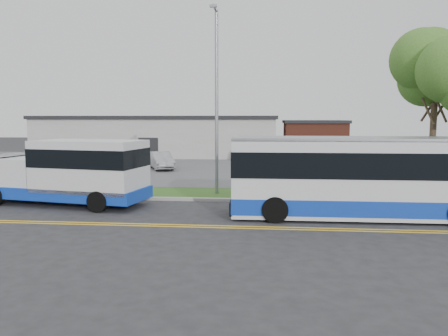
# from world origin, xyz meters

# --- Properties ---
(ground) EXTENTS (140.00, 140.00, 0.00)m
(ground) POSITION_xyz_m (0.00, 0.00, 0.00)
(ground) COLOR #28282B
(ground) RESTS_ON ground
(lane_line_north) EXTENTS (70.00, 0.12, 0.01)m
(lane_line_north) POSITION_xyz_m (0.00, -3.85, 0.01)
(lane_line_north) COLOR yellow
(lane_line_north) RESTS_ON ground
(lane_line_south) EXTENTS (70.00, 0.12, 0.01)m
(lane_line_south) POSITION_xyz_m (0.00, -4.15, 0.01)
(lane_line_south) COLOR yellow
(lane_line_south) RESTS_ON ground
(curb) EXTENTS (80.00, 0.30, 0.15)m
(curb) POSITION_xyz_m (0.00, 1.10, 0.07)
(curb) COLOR #9E9B93
(curb) RESTS_ON ground
(verge) EXTENTS (80.00, 3.30, 0.10)m
(verge) POSITION_xyz_m (0.00, 2.90, 0.05)
(verge) COLOR #2E551C
(verge) RESTS_ON ground
(parking_lot) EXTENTS (80.00, 25.00, 0.10)m
(parking_lot) POSITION_xyz_m (0.00, 17.00, 0.05)
(parking_lot) COLOR #4C4C4F
(parking_lot) RESTS_ON ground
(commercial_building) EXTENTS (25.40, 10.40, 4.35)m
(commercial_building) POSITION_xyz_m (-6.00, 27.00, 2.18)
(commercial_building) COLOR #9E9E99
(commercial_building) RESTS_ON ground
(brick_wing) EXTENTS (6.30, 7.30, 3.90)m
(brick_wing) POSITION_xyz_m (10.50, 26.00, 1.96)
(brick_wing) COLOR brown
(brick_wing) RESTS_ON ground
(tree_east) EXTENTS (5.20, 5.20, 8.33)m
(tree_east) POSITION_xyz_m (14.00, 3.00, 6.20)
(tree_east) COLOR #33261C
(tree_east) RESTS_ON verge
(streetlight_near) EXTENTS (0.35, 1.53, 9.50)m
(streetlight_near) POSITION_xyz_m (3.00, 2.73, 5.23)
(streetlight_near) COLOR gray
(streetlight_near) RESTS_ON verge
(shuttle_bus) EXTENTS (8.31, 3.93, 3.07)m
(shuttle_bus) POSITION_xyz_m (-3.35, -0.42, 1.64)
(shuttle_bus) COLOR #0F37AB
(shuttle_bus) RESTS_ON ground
(transit_bus) EXTENTS (11.98, 2.97, 3.32)m
(transit_bus) POSITION_xyz_m (10.16, -1.80, 1.68)
(transit_bus) COLOR silver
(transit_bus) RESTS_ON ground
(pedestrian) EXTENTS (0.72, 0.64, 1.65)m
(pedestrian) POSITION_xyz_m (-5.24, 4.00, 0.92)
(pedestrian) COLOR black
(pedestrian) RESTS_ON verge
(parked_car_a) EXTENTS (3.05, 4.39, 1.37)m
(parked_car_a) POSITION_xyz_m (-2.65, 13.57, 0.79)
(parked_car_a) COLOR #9FA1A6
(parked_car_a) RESTS_ON parking_lot
(parked_car_b) EXTENTS (3.45, 5.18, 1.39)m
(parked_car_b) POSITION_xyz_m (-13.75, 10.94, 0.80)
(parked_car_b) COLOR silver
(parked_car_b) RESTS_ON parking_lot
(grocery_bag_left) EXTENTS (0.32, 0.32, 0.32)m
(grocery_bag_left) POSITION_xyz_m (-5.54, 3.75, 0.26)
(grocery_bag_left) COLOR white
(grocery_bag_left) RESTS_ON verge
(grocery_bag_right) EXTENTS (0.32, 0.32, 0.32)m
(grocery_bag_right) POSITION_xyz_m (-4.94, 4.25, 0.26)
(grocery_bag_right) COLOR white
(grocery_bag_right) RESTS_ON verge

